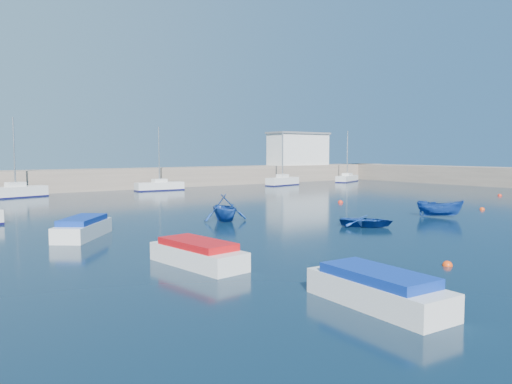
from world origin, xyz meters
TOP-DOWN VIEW (x-y plane):
  - ground at (0.00, 0.00)m, footprint 220.00×220.00m
  - back_wall at (0.00, 46.00)m, footprint 96.00×4.50m
  - right_arm at (44.00, 32.00)m, footprint 4.50×32.00m
  - harbor_office at (30.00, 46.00)m, footprint 10.00×4.00m
  - sailboat_5 at (-13.34, 40.46)m, footprint 6.42×3.26m
  - sailboat_6 at (2.86, 40.62)m, footprint 5.98×1.97m
  - sailboat_7 at (21.09, 39.12)m, footprint 5.88×2.73m
  - sailboat_8 at (34.84, 39.74)m, footprint 6.29×4.12m
  - motorboat_0 at (-13.55, 2.29)m, footprint 2.19×4.89m
  - motorboat_1 at (-15.26, 11.93)m, footprint 4.19×4.62m
  - motorboat_3 at (-11.85, -5.72)m, footprint 1.96×4.86m
  - dinghy_center at (0.41, 5.49)m, footprint 3.83×4.04m
  - dinghy_left at (-5.38, 12.98)m, footprint 3.62×3.98m
  - dinghy_right at (8.23, 5.47)m, footprint 2.61×3.39m
  - buoy_0 at (-5.28, -3.86)m, footprint 0.42×0.42m
  - buoy_1 at (9.95, 16.99)m, footprint 0.48×0.48m
  - buoy_2 at (15.16, 6.16)m, footprint 0.41×0.41m
  - buoy_3 at (-2.90, 17.28)m, footprint 0.42×0.42m
  - buoy_4 at (29.08, 12.03)m, footprint 0.44×0.44m

SIDE VIEW (x-z plane):
  - ground at x=0.00m, z-range 0.00..0.00m
  - buoy_0 at x=-5.28m, z-range -0.21..0.21m
  - buoy_1 at x=9.95m, z-range -0.24..0.24m
  - buoy_2 at x=15.16m, z-range -0.21..0.21m
  - buoy_3 at x=-2.90m, z-range -0.21..0.21m
  - buoy_4 at x=29.08m, z-range -0.22..0.22m
  - dinghy_center at x=0.41m, z-range 0.00..0.68m
  - motorboat_0 at x=-13.55m, z-range -0.03..1.03m
  - motorboat_3 at x=-11.85m, z-range -0.03..1.08m
  - motorboat_1 at x=-15.26m, z-range -0.04..1.10m
  - sailboat_8 at x=34.84m, z-range -3.47..4.57m
  - sailboat_6 at x=2.86m, z-range -3.33..4.47m
  - dinghy_right at x=8.23m, z-range 0.00..1.24m
  - sailboat_7 at x=21.09m, z-range -3.19..4.44m
  - sailboat_5 at x=-13.34m, z-range -3.49..4.76m
  - dinghy_left at x=-5.38m, z-range 0.00..1.81m
  - back_wall at x=0.00m, z-range 0.00..2.60m
  - right_arm at x=44.00m, z-range 0.00..2.60m
  - harbor_office at x=30.00m, z-range 2.60..7.60m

